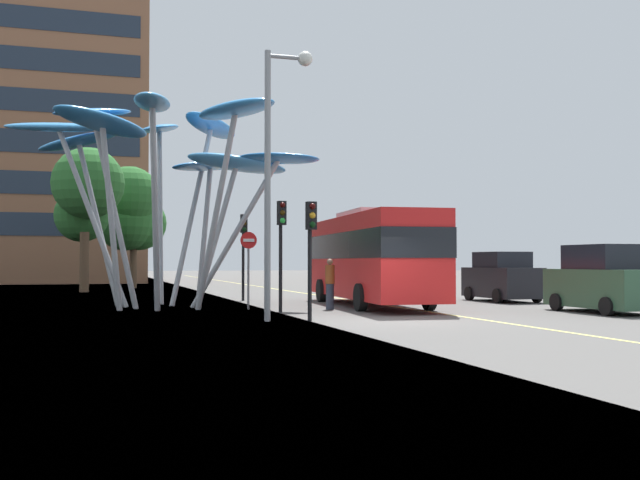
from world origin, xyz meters
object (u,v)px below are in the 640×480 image
red_bus (371,254)px  street_lamp (278,148)px  traffic_light_kerb_near (311,234)px  traffic_light_island_mid (244,238)px  car_parked_mid (502,278)px  pedestrian (330,284)px  leaf_sculpture (166,145)px  car_parked_near (604,281)px  traffic_light_kerb_far (281,232)px  no_entry_sign (248,258)px

red_bus → street_lamp: 8.50m
traffic_light_kerb_near → traffic_light_island_mid: bearing=88.2°
car_parked_mid → pedestrian: 9.20m
pedestrian → red_bus: bearing=35.0°
leaf_sculpture → car_parked_near: leaf_sculpture is taller
traffic_light_kerb_near → red_bus: bearing=56.0°
traffic_light_island_mid → pedestrian: size_ratio=2.08×
traffic_light_kerb_far → street_lamp: 4.14m
traffic_light_kerb_near → leaf_sculpture: bearing=112.5°
car_parked_mid → street_lamp: bearing=-147.7°
traffic_light_island_mid → no_entry_sign: traffic_light_island_mid is taller
traffic_light_kerb_far → no_entry_sign: bearing=106.9°
car_parked_mid → street_lamp: street_lamp is taller
red_bus → traffic_light_kerb_near: bearing=-124.0°
car_parked_mid → street_lamp: size_ratio=0.49×
red_bus → traffic_light_kerb_near: (-4.32, -6.41, 0.48)m
traffic_light_island_mid → no_entry_sign: 5.86m
red_bus → street_lamp: size_ratio=1.39×
traffic_light_island_mid → car_parked_mid: 11.30m
pedestrian → street_lamp: bearing=-124.0°
traffic_light_island_mid → car_parked_near: 15.01m
street_lamp → car_parked_mid: bearing=32.3°
traffic_light_kerb_near → street_lamp: street_lamp is taller
traffic_light_kerb_near → car_parked_mid: size_ratio=0.88×
car_parked_mid → leaf_sculpture: bearing=179.0°
traffic_light_kerb_far → traffic_light_kerb_near: bearing=-91.1°
traffic_light_kerb_far → car_parked_mid: traffic_light_kerb_far is taller
leaf_sculpture → car_parked_near: bearing=-28.5°
traffic_light_kerb_far → car_parked_mid: (10.81, 4.12, -1.70)m
car_parked_near → no_entry_sign: size_ratio=1.54×
street_lamp → car_parked_near: bearing=1.1°
car_parked_near → pedestrian: (-8.28, 4.28, -0.15)m
red_bus → leaf_sculpture: 8.86m
traffic_light_island_mid → street_lamp: (-1.25, -11.23, 2.25)m
leaf_sculpture → pedestrian: bearing=-30.2°
red_bus → pedestrian: size_ratio=6.05×
traffic_light_kerb_near → no_entry_sign: size_ratio=1.23×
leaf_sculpture → traffic_light_island_mid: size_ratio=3.16×
red_bus → no_entry_sign: (-4.92, -0.51, -0.17)m
car_parked_near → street_lamp: size_ratio=0.54×
car_parked_near → traffic_light_kerb_far: bearing=163.3°
traffic_light_kerb_near → pedestrian: size_ratio=1.89×
leaf_sculpture → pedestrian: size_ratio=6.58×
car_parked_mid → car_parked_near: bearing=-93.4°
red_bus → leaf_sculpture: size_ratio=0.92×
traffic_light_island_mid → street_lamp: 11.52m
traffic_light_kerb_far → traffic_light_island_mid: traffic_light_island_mid is taller
red_bus → pedestrian: red_bus is taller
leaf_sculpture → car_parked_mid: (14.22, -0.26, -5.10)m
traffic_light_kerb_far → traffic_light_island_mid: (0.30, 7.90, 0.02)m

